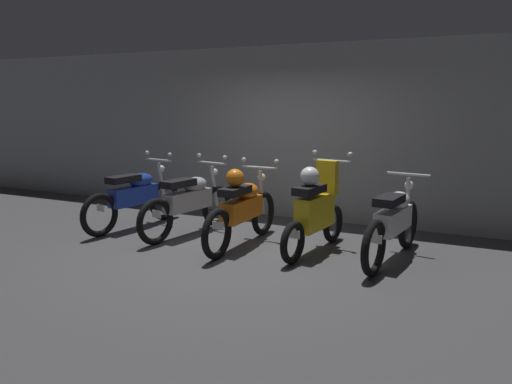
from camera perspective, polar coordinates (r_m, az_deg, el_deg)
ground_plane at (r=6.52m, az=-2.81°, el=-6.91°), size 80.00×80.00×0.00m
back_wall at (r=8.35m, az=4.58°, el=6.84°), size 16.00×0.30×2.86m
motorbike_slot_0 at (r=7.87m, az=-13.84°, el=-0.51°), size 0.60×1.94×1.15m
motorbike_slot_1 at (r=7.31m, az=-7.74°, el=-1.11°), size 0.62×1.93×1.15m
motorbike_slot_2 at (r=6.66m, az=-1.60°, el=-1.85°), size 0.59×1.95×1.15m
motorbike_slot_3 at (r=6.43m, az=6.94°, el=-2.00°), size 0.58×1.68×1.29m
motorbike_slot_4 at (r=6.28m, az=15.66°, el=-3.33°), size 0.56×1.94×1.03m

